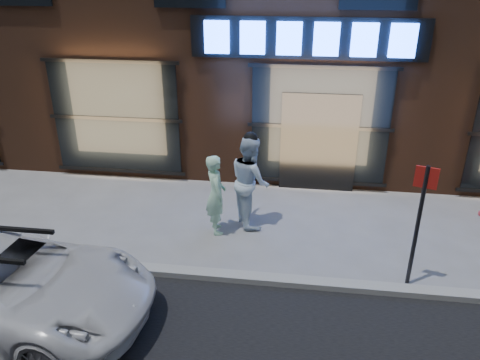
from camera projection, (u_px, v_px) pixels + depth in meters
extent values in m
plane|color=slate|center=(317.00, 286.00, 8.10)|extent=(90.00, 90.00, 0.00)
cube|color=gray|center=(318.00, 283.00, 8.07)|extent=(60.00, 0.25, 0.12)
cube|color=black|center=(308.00, 38.00, 10.18)|extent=(5.20, 0.06, 0.90)
cube|color=black|center=(318.00, 143.00, 11.12)|extent=(1.80, 0.10, 2.40)
cube|color=#FFBF72|center=(116.00, 118.00, 11.61)|extent=(3.00, 0.04, 2.60)
cube|color=black|center=(116.00, 118.00, 11.58)|extent=(3.20, 0.06, 2.80)
cube|color=#FFBF72|center=(320.00, 126.00, 11.00)|extent=(3.00, 0.04, 2.60)
cube|color=black|center=(320.00, 127.00, 10.97)|extent=(3.20, 0.06, 2.80)
cube|color=#2659FF|center=(217.00, 37.00, 10.36)|extent=(0.55, 0.12, 0.70)
cube|color=#2659FF|center=(253.00, 38.00, 10.27)|extent=(0.55, 0.12, 0.70)
cube|color=#2659FF|center=(289.00, 38.00, 10.17)|extent=(0.55, 0.12, 0.70)
cube|color=#2659FF|center=(326.00, 39.00, 10.07)|extent=(0.55, 0.12, 0.70)
cube|color=#2659FF|center=(364.00, 40.00, 9.97)|extent=(0.55, 0.12, 0.70)
cube|color=#2659FF|center=(403.00, 41.00, 9.88)|extent=(0.55, 0.12, 0.70)
imported|color=#A9DEB2|center=(216.00, 194.00, 9.44)|extent=(0.60, 0.72, 1.69)
imported|color=white|center=(250.00, 181.00, 9.72)|extent=(1.07, 1.17, 1.95)
cylinder|color=#262628|center=(417.00, 229.00, 7.69)|extent=(0.07, 0.07, 2.24)
cube|color=#B51A14|center=(426.00, 178.00, 7.30)|extent=(0.35, 0.14, 0.36)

